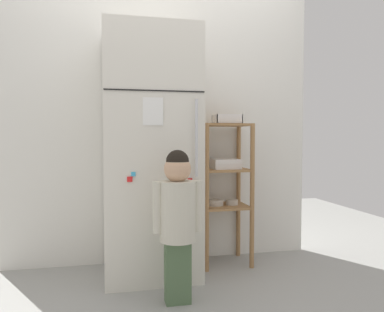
% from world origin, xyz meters
% --- Properties ---
extents(ground_plane, '(6.00, 6.00, 0.00)m').
position_xyz_m(ground_plane, '(0.00, 0.00, 0.00)').
color(ground_plane, '#999993').
extents(kitchen_wall_back, '(2.55, 0.03, 2.32)m').
position_xyz_m(kitchen_wall_back, '(0.00, 0.35, 1.16)').
color(kitchen_wall_back, silver).
rests_on(kitchen_wall_back, ground).
extents(refrigerator, '(0.68, 0.63, 1.82)m').
position_xyz_m(refrigerator, '(-0.14, 0.02, 0.91)').
color(refrigerator, silver).
rests_on(refrigerator, ground).
extents(child_standing, '(0.31, 0.23, 0.95)m').
position_xyz_m(child_standing, '(-0.03, -0.51, 0.58)').
color(child_standing, '#4F6947').
rests_on(child_standing, ground).
extents(pantry_shelf_unit, '(0.40, 0.35, 1.14)m').
position_xyz_m(pantry_shelf_unit, '(0.47, 0.14, 0.70)').
color(pantry_shelf_unit, '#9E7247').
rests_on(pantry_shelf_unit, ground).
extents(fruit_bin, '(0.21, 0.15, 0.08)m').
position_xyz_m(fruit_bin, '(0.49, 0.14, 1.17)').
color(fruit_bin, white).
rests_on(fruit_bin, pantry_shelf_unit).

